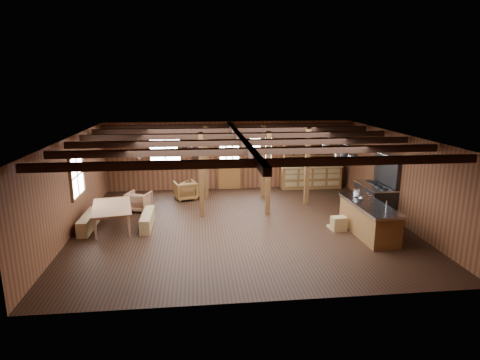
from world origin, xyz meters
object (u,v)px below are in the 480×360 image
object	(u,v)px
dining_table	(114,217)
armchair_c	(139,201)
armchair_b	(192,190)
commercial_range	(377,195)
armchair_a	(185,190)
kitchen_island	(369,219)

from	to	relation	value
dining_table	armchair_c	size ratio (longest dim) A/B	2.68
armchair_c	armchair_b	bearing A→B (deg)	-122.99
commercial_range	armchair_a	bearing A→B (deg)	159.31
dining_table	kitchen_island	bearing A→B (deg)	-111.11
kitchen_island	armchair_a	distance (m)	6.85
kitchen_island	armchair_b	size ratio (longest dim) A/B	3.64
kitchen_island	armchair_b	world-z (taller)	kitchen_island
commercial_range	armchair_b	xyz separation A→B (m)	(-6.21, 2.64, -0.35)
armchair_b	dining_table	bearing A→B (deg)	83.58
armchair_c	armchair_a	bearing A→B (deg)	-123.42
kitchen_island	armchair_c	bearing A→B (deg)	154.74
armchair_a	armchair_c	bearing A→B (deg)	20.32
kitchen_island	dining_table	size ratio (longest dim) A/B	1.27
commercial_range	dining_table	xyz separation A→B (m)	(-8.54, -0.41, -0.32)
armchair_a	armchair_b	bearing A→B (deg)	-156.50
dining_table	armchair_a	world-z (taller)	armchair_a
dining_table	armchair_c	xyz separation A→B (m)	(0.53, 1.65, -0.01)
kitchen_island	armchair_a	world-z (taller)	kitchen_island
kitchen_island	armchair_b	distance (m)	6.79
armchair_c	commercial_range	bearing A→B (deg)	-169.55
dining_table	commercial_range	bearing A→B (deg)	-98.07
armchair_b	armchair_c	bearing A→B (deg)	68.80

